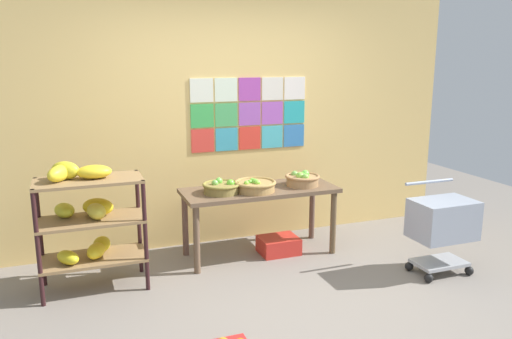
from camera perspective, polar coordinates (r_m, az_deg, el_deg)
The scene contains 9 objects.
ground at distance 4.08m, azimuth 4.63°, elevation -15.90°, with size 9.53×9.53×0.00m, color slate.
back_wall_with_art at distance 5.30m, azimuth -3.36°, elevation 6.63°, with size 5.18×0.07×2.79m.
banana_shelf_unit at distance 4.48m, azimuth -18.41°, elevation -4.74°, with size 0.86×0.48×1.11m.
display_table at distance 4.99m, azimuth 0.40°, elevation -3.15°, with size 1.52×0.59×0.68m.
fruit_basket_back_left at distance 4.80m, azimuth -3.91°, elevation -2.00°, with size 0.36×0.36×0.14m.
fruit_basket_centre at distance 5.08m, azimuth 5.24°, elevation -1.09°, with size 0.35×0.35×0.16m.
fruit_basket_back_right at distance 4.85m, azimuth -0.10°, elevation -1.80°, with size 0.40×0.40×0.13m.
produce_crate_under_table at distance 5.17m, azimuth 2.56°, elevation -8.51°, with size 0.39×0.30×0.17m, color red.
shopping_cart at distance 4.88m, azimuth 20.27°, elevation -5.63°, with size 0.55×0.42×0.83m.
Camera 1 is at (-1.55, -3.24, 1.94)m, focal length 35.51 mm.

